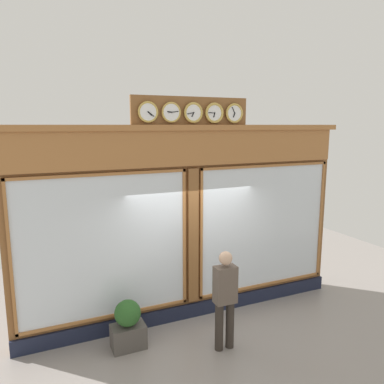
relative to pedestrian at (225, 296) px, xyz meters
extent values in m
cube|color=brown|center=(0.06, -1.34, 0.86)|extent=(6.42, 0.30, 3.59)
cube|color=#191E33|center=(0.06, -1.17, -0.79)|extent=(6.42, 0.08, 0.28)
cube|color=#A56936|center=(0.06, -1.15, 2.34)|extent=(6.29, 0.08, 0.63)
cube|color=#A56936|center=(0.06, -1.17, 2.71)|extent=(6.55, 0.20, 0.10)
cube|color=silver|center=(-1.57, -1.18, 0.70)|extent=(2.86, 0.02, 2.46)
cube|color=#A56936|center=(-1.57, -1.16, 1.95)|extent=(2.96, 0.04, 0.05)
cube|color=#A56936|center=(-1.57, -1.16, -0.56)|extent=(2.96, 0.04, 0.05)
cube|color=#A56936|center=(-3.03, -1.16, 0.70)|extent=(0.05, 0.04, 2.56)
cube|color=#A56936|center=(-0.12, -1.16, 0.70)|extent=(0.05, 0.04, 2.56)
cube|color=silver|center=(1.69, -1.18, 0.70)|extent=(2.86, 0.02, 2.46)
cube|color=#A56936|center=(1.69, -1.16, 1.95)|extent=(2.96, 0.04, 0.05)
cube|color=#A56936|center=(1.69, -1.16, -0.56)|extent=(2.96, 0.04, 0.05)
cube|color=#A56936|center=(3.14, -1.16, 0.70)|extent=(0.05, 0.04, 2.56)
cube|color=#A56936|center=(0.23, -1.16, 0.70)|extent=(0.05, 0.04, 2.56)
cube|color=brown|center=(0.06, -1.16, 0.70)|extent=(0.20, 0.10, 2.56)
cube|color=brown|center=(0.06, -1.21, 2.97)|extent=(2.22, 0.06, 0.56)
cylinder|color=white|center=(-0.77, -1.13, 2.97)|extent=(0.29, 0.02, 0.29)
torus|color=gold|center=(-0.77, -1.13, 2.97)|extent=(0.36, 0.04, 0.36)
cube|color=black|center=(-0.76, -1.12, 2.93)|extent=(0.04, 0.01, 0.08)
cube|color=black|center=(-0.75, -1.12, 3.02)|extent=(0.07, 0.01, 0.12)
sphere|color=black|center=(-0.77, -1.11, 2.97)|extent=(0.02, 0.02, 0.02)
cylinder|color=white|center=(-0.36, -1.13, 2.97)|extent=(0.29, 0.02, 0.29)
torus|color=gold|center=(-0.36, -1.13, 2.97)|extent=(0.37, 0.05, 0.37)
cube|color=black|center=(-0.35, -1.12, 2.93)|extent=(0.04, 0.01, 0.08)
cube|color=black|center=(-0.30, -1.12, 2.97)|extent=(0.12, 0.01, 0.02)
sphere|color=black|center=(-0.36, -1.11, 2.97)|extent=(0.02, 0.02, 0.02)
cylinder|color=white|center=(0.06, -1.13, 2.97)|extent=(0.29, 0.02, 0.29)
torus|color=gold|center=(0.06, -1.13, 2.97)|extent=(0.36, 0.04, 0.36)
cube|color=black|center=(0.08, -1.12, 2.93)|extent=(0.05, 0.01, 0.08)
cube|color=black|center=(0.12, -1.12, 2.95)|extent=(0.12, 0.01, 0.04)
sphere|color=black|center=(0.06, -1.11, 2.97)|extent=(0.02, 0.02, 0.02)
cylinder|color=white|center=(0.47, -1.13, 2.97)|extent=(0.29, 0.02, 0.29)
torus|color=gold|center=(0.47, -1.13, 2.97)|extent=(0.35, 0.03, 0.35)
cube|color=black|center=(0.51, -1.12, 2.97)|extent=(0.08, 0.01, 0.03)
cube|color=black|center=(0.41, -1.12, 2.97)|extent=(0.13, 0.01, 0.03)
sphere|color=black|center=(0.47, -1.11, 2.97)|extent=(0.02, 0.02, 0.02)
cylinder|color=white|center=(0.89, -1.13, 2.97)|extent=(0.29, 0.02, 0.29)
torus|color=gold|center=(0.89, -1.13, 2.97)|extent=(0.36, 0.04, 0.36)
cube|color=black|center=(0.86, -1.12, 2.94)|extent=(0.07, 0.01, 0.07)
cube|color=black|center=(0.84, -1.12, 2.93)|extent=(0.11, 0.01, 0.08)
sphere|color=black|center=(0.89, -1.11, 2.97)|extent=(0.02, 0.02, 0.02)
cylinder|color=#312A24|center=(0.10, 0.00, -0.52)|extent=(0.14, 0.14, 0.82)
cylinder|color=#312A24|center=(-0.10, 0.00, -0.52)|extent=(0.14, 0.14, 0.82)
cube|color=brown|center=(0.00, 0.00, 0.20)|extent=(0.37, 0.23, 0.62)
sphere|color=tan|center=(0.00, 0.00, 0.65)|extent=(0.22, 0.22, 0.22)
cube|color=#4C4742|center=(1.46, -0.67, -0.73)|extent=(0.56, 0.36, 0.40)
sphere|color=#285623|center=(1.46, -0.67, -0.31)|extent=(0.44, 0.44, 0.44)
camera|label=1|loc=(2.83, 5.00, 2.75)|focal=35.11mm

